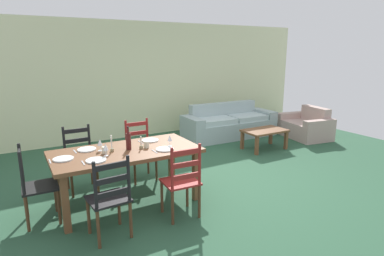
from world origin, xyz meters
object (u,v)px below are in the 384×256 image
(coffee_cup_secondary, at_px, (105,150))
(coffee_table, at_px, (265,133))
(dining_table, at_px, (126,156))
(wine_glass_far_left, at_px, (100,143))
(couch, at_px, (228,125))
(armchair_upholstered, at_px, (307,127))
(dining_chair_near_left, at_px, (110,198))
(dining_chair_far_right, at_px, (140,150))
(dining_chair_near_right, at_px, (182,181))
(wine_glass_near_right, at_px, (170,138))
(dining_chair_far_left, at_px, (80,159))
(coffee_cup_primary, at_px, (146,145))
(dining_chair_head_west, at_px, (35,185))
(wine_bottle, at_px, (128,141))
(wine_glass_near_left, at_px, (106,147))

(coffee_cup_secondary, xyz_separation_m, coffee_table, (3.59, 0.97, -0.44))
(dining_table, relative_size, wine_glass_far_left, 11.80)
(couch, distance_m, armchair_upholstered, 1.89)
(dining_chair_near_left, distance_m, couch, 4.71)
(dining_chair_far_right, bearing_deg, coffee_table, 4.29)
(dining_chair_near_right, relative_size, couch, 0.42)
(dining_chair_near_right, relative_size, wine_glass_near_right, 5.96)
(dining_table, xyz_separation_m, wine_glass_near_right, (0.58, -0.13, 0.20))
(dining_table, xyz_separation_m, armchair_upholstered, (4.87, 1.19, -0.41))
(dining_table, relative_size, dining_chair_far_left, 1.98)
(dining_chair_near_left, distance_m, dining_chair_near_right, 0.90)
(coffee_cup_secondary, bearing_deg, coffee_cup_primary, -3.15)
(dining_chair_near_right, xyz_separation_m, coffee_cup_secondary, (-0.74, 0.71, 0.32))
(dining_chair_head_west, xyz_separation_m, coffee_cup_secondary, (0.83, -0.05, 0.32))
(dining_chair_far_left, relative_size, coffee_table, 1.07)
(dining_chair_far_left, bearing_deg, armchair_upholstered, 4.65)
(dining_chair_near_right, height_order, coffee_cup_secondary, dining_chair_near_right)
(armchair_upholstered, bearing_deg, wine_glass_far_left, -168.35)
(wine_bottle, bearing_deg, coffee_table, 16.27)
(wine_glass_near_right, bearing_deg, dining_chair_far_left, 139.43)
(dining_chair_far_left, distance_m, coffee_table, 3.77)
(wine_glass_near_left, distance_m, wine_glass_far_left, 0.25)
(dining_chair_far_right, relative_size, wine_glass_far_left, 5.96)
(coffee_cup_secondary, height_order, coffee_table, coffee_cup_secondary)
(dining_chair_near_right, bearing_deg, dining_chair_far_right, 89.53)
(dining_chair_far_right, bearing_deg, armchair_upholstered, 5.87)
(wine_glass_near_right, height_order, wine_glass_far_left, same)
(wine_glass_near_right, distance_m, armchair_upholstered, 4.53)
(dining_chair_head_west, height_order, coffee_table, dining_chair_head_west)
(wine_bottle, bearing_deg, dining_chair_far_right, 60.03)
(dining_chair_head_west, xyz_separation_m, coffee_cup_primary, (1.39, -0.08, 0.32))
(dining_chair_far_left, bearing_deg, wine_glass_near_left, -79.46)
(coffee_cup_secondary, bearing_deg, wine_glass_near_right, -7.88)
(dining_chair_head_west, height_order, wine_glass_far_left, dining_chair_head_west)
(dining_chair_head_west, distance_m, coffee_cup_primary, 1.43)
(coffee_cup_primary, height_order, couch, coffee_cup_primary)
(dining_chair_near_right, relative_size, armchair_upholstered, 0.76)
(dining_chair_near_left, distance_m, armchair_upholstered, 5.66)
(armchair_upholstered, bearing_deg, wine_bottle, -166.12)
(coffee_cup_secondary, bearing_deg, dining_chair_head_west, 176.75)
(couch, bearing_deg, wine_glass_far_left, -150.12)
(wine_glass_far_left, xyz_separation_m, armchair_upholstered, (5.17, 1.07, -0.61))
(wine_glass_near_right, bearing_deg, coffee_table, 21.71)
(coffee_cup_secondary, distance_m, couch, 4.18)
(dining_chair_head_west, bearing_deg, couch, 26.04)
(dining_chair_near_right, distance_m, coffee_cup_primary, 0.77)
(dining_chair_far_right, distance_m, couch, 3.13)
(wine_glass_near_right, distance_m, couch, 3.57)
(dining_chair_far_right, bearing_deg, dining_table, -122.24)
(dining_chair_head_west, distance_m, wine_glass_near_left, 0.92)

